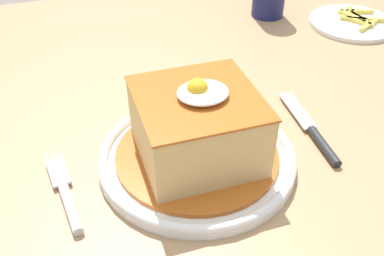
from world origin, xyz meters
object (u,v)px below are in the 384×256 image
Objects in this scene: main_plate at (197,157)px; side_plate_fries at (353,22)px; knife at (316,135)px; fork at (66,196)px.

main_plate is 0.52m from side_plate_fries.
knife is 0.39m from side_plate_fries.
knife is (0.17, -0.00, -0.00)m from main_plate.
fork and knife have the same top height.
main_plate reaches higher than side_plate_fries.
main_plate reaches higher than fork.
side_plate_fries is at bearing 34.25° from main_plate.
side_plate_fries reaches higher than fork.
main_plate is 1.46× the size of side_plate_fries.
knife is (0.33, 0.01, 0.00)m from fork.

